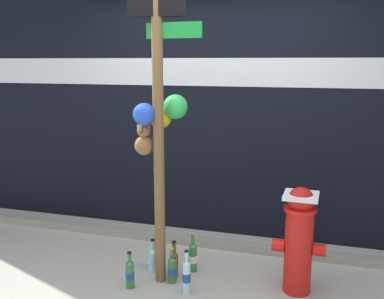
{
  "coord_description": "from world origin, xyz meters",
  "views": [
    {
      "loc": [
        1.03,
        -2.96,
        1.87
      ],
      "look_at": [
        0.1,
        0.26,
        1.18
      ],
      "focal_mm": 40.23,
      "sensor_mm": 36.0,
      "label": 1
    }
  ],
  "objects": [
    {
      "name": "ground_plane",
      "position": [
        0.0,
        0.0,
        0.0
      ],
      "size": [
        14.0,
        14.0,
        0.0
      ],
      "primitive_type": "plane",
      "color": "#ADA899"
    },
    {
      "name": "building_wall",
      "position": [
        -0.0,
        1.55,
        1.74
      ],
      "size": [
        10.0,
        0.21,
        3.48
      ],
      "color": "black",
      "rests_on": "ground_plane"
    },
    {
      "name": "curb_strip",
      "position": [
        0.0,
        1.06,
        0.04
      ],
      "size": [
        8.0,
        0.12,
        0.08
      ],
      "primitive_type": "cube",
      "color": "gray",
      "rests_on": "ground_plane"
    },
    {
      "name": "memorial_post",
      "position": [
        -0.19,
        0.3,
        1.57
      ],
      "size": [
        0.59,
        0.4,
        2.57
      ],
      "color": "brown",
      "rests_on": "ground_plane"
    },
    {
      "name": "fire_hydrant",
      "position": [
        0.96,
        0.41,
        0.47
      ],
      "size": [
        0.43,
        0.28,
        0.89
      ],
      "color": "red",
      "rests_on": "ground_plane"
    },
    {
      "name": "bottle_0",
      "position": [
        -0.3,
        0.4,
        0.12
      ],
      "size": [
        0.08,
        0.08,
        0.31
      ],
      "color": "#B2DBEA",
      "rests_on": "ground_plane"
    },
    {
      "name": "bottle_1",
      "position": [
        -0.39,
        0.08,
        0.13
      ],
      "size": [
        0.07,
        0.07,
        0.32
      ],
      "color": "#337038",
      "rests_on": "ground_plane"
    },
    {
      "name": "bottle_2",
      "position": [
        -0.09,
        0.36,
        0.13
      ],
      "size": [
        0.07,
        0.07,
        0.33
      ],
      "color": "brown",
      "rests_on": "ground_plane"
    },
    {
      "name": "bottle_3",
      "position": [
        0.04,
        0.51,
        0.14
      ],
      "size": [
        0.08,
        0.08,
        0.36
      ],
      "color": "#337038",
      "rests_on": "ground_plane"
    },
    {
      "name": "bottle_4",
      "position": [
        0.1,
        0.12,
        0.15
      ],
      "size": [
        0.07,
        0.07,
        0.38
      ],
      "color": "#B2DBEA",
      "rests_on": "ground_plane"
    },
    {
      "name": "bottle_5",
      "position": [
        -0.07,
        0.26,
        0.12
      ],
      "size": [
        0.07,
        0.07,
        0.32
      ],
      "color": "#337038",
      "rests_on": "ground_plane"
    },
    {
      "name": "litter_0",
      "position": [
        -0.37,
        0.53,
        0.0
      ],
      "size": [
        0.1,
        0.11,
        0.01
      ],
      "primitive_type": "cube",
      "rotation": [
        0.0,
        0.0,
        0.46
      ],
      "color": "silver",
      "rests_on": "ground_plane"
    },
    {
      "name": "litter_2",
      "position": [
        -0.62,
        1.12,
        0.0
      ],
      "size": [
        0.05,
        0.11,
        0.01
      ],
      "primitive_type": "cube",
      "rotation": [
        0.0,
        0.0,
        1.69
      ],
      "color": "#8C99B2",
      "rests_on": "ground_plane"
    },
    {
      "name": "litter_3",
      "position": [
        -0.46,
        0.46,
        0.0
      ],
      "size": [
        0.14,
        0.1,
        0.01
      ],
      "primitive_type": "cube",
      "rotation": [
        0.0,
        0.0,
        3.07
      ],
      "color": "#8C99B2",
      "rests_on": "ground_plane"
    }
  ]
}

